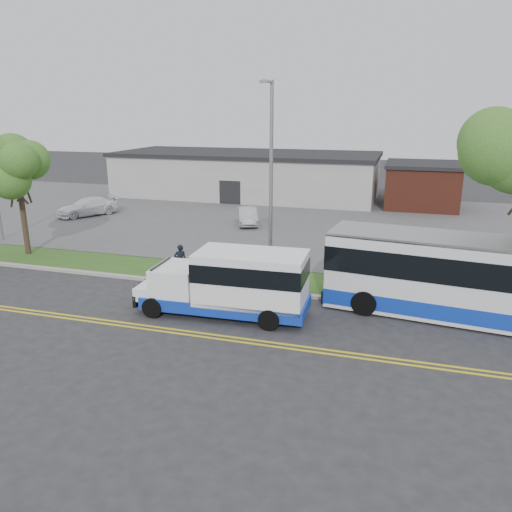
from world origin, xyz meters
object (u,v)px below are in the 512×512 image
(streetlight_near, at_px, (271,177))
(parked_car_a, at_px, (248,216))
(tree_west, at_px, (17,168))
(transit_bus, at_px, (479,280))
(shuttle_bus, at_px, (235,281))
(pedestrian, at_px, (180,261))
(parked_car_b, at_px, (87,207))

(streetlight_near, relative_size, parked_car_a, 2.47)
(tree_west, distance_m, parked_car_a, 15.77)
(transit_bus, bearing_deg, shuttle_bus, -159.23)
(pedestrian, relative_size, parked_car_a, 0.44)
(tree_west, distance_m, parked_car_b, 11.98)
(streetlight_near, bearing_deg, transit_bus, -12.90)
(pedestrian, height_order, parked_car_a, pedestrian)
(transit_bus, relative_size, pedestrian, 7.32)
(transit_bus, xyz_separation_m, parked_car_a, (-14.22, 13.92, -0.98))
(tree_west, bearing_deg, pedestrian, -7.05)
(shuttle_bus, xyz_separation_m, parked_car_b, (-17.98, 15.66, -0.68))
(pedestrian, bearing_deg, tree_west, -35.14)
(tree_west, bearing_deg, parked_car_a, 48.34)
(parked_car_a, bearing_deg, tree_west, -152.48)
(streetlight_near, xyz_separation_m, shuttle_bus, (-0.30, -4.50, -3.75))
(tree_west, relative_size, parked_car_b, 1.43)
(shuttle_bus, xyz_separation_m, transit_bus, (9.59, 2.37, 0.23))
(streetlight_near, relative_size, parked_car_b, 1.96)
(streetlight_near, height_order, pedestrian, streetlight_near)
(shuttle_bus, relative_size, parked_car_a, 1.91)
(tree_west, distance_m, transit_bus, 24.66)
(parked_car_b, bearing_deg, shuttle_bus, -8.66)
(pedestrian, bearing_deg, parked_car_b, -69.07)
(tree_west, bearing_deg, transit_bus, -6.11)
(streetlight_near, xyz_separation_m, transit_bus, (9.29, -2.13, -3.52))
(transit_bus, distance_m, parked_car_b, 30.62)
(tree_west, distance_m, pedestrian, 11.39)
(parked_car_a, bearing_deg, pedestrian, -108.79)
(streetlight_near, relative_size, pedestrian, 5.59)
(tree_west, height_order, parked_car_b, tree_west)
(streetlight_near, distance_m, parked_car_a, 13.55)
(tree_west, xyz_separation_m, pedestrian, (10.52, -1.30, -4.17))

